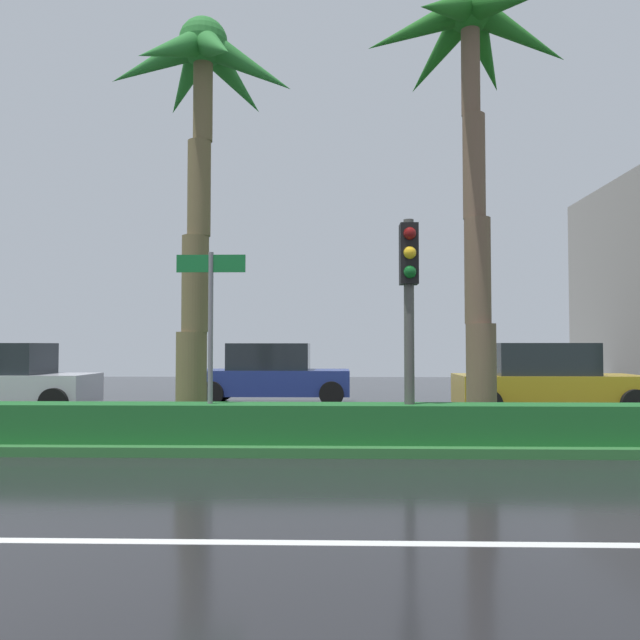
{
  "coord_description": "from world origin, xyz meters",
  "views": [
    {
      "loc": [
        3.04,
        -3.46,
        1.68
      ],
      "look_at": [
        2.59,
        13.63,
        2.34
      ],
      "focal_mm": 35.88,
      "sensor_mm": 36.0,
      "label": 1
    }
  ],
  "objects_px": {
    "car_in_traffic_leading": "(2,379)",
    "car_in_traffic_second": "(273,374)",
    "palm_tree_centre": "(470,83)",
    "traffic_signal_median_right": "(409,288)",
    "street_name_sign": "(211,319)",
    "palm_tree_centre_left": "(201,115)",
    "car_in_traffic_third": "(546,380)"
  },
  "relations": [
    {
      "from": "traffic_signal_median_right",
      "to": "street_name_sign",
      "type": "distance_m",
      "value": 3.18
    },
    {
      "from": "palm_tree_centre",
      "to": "street_name_sign",
      "type": "relative_size",
      "value": 2.72
    },
    {
      "from": "street_name_sign",
      "to": "palm_tree_centre_left",
      "type": "bearing_deg",
      "value": 108.58
    },
    {
      "from": "street_name_sign",
      "to": "car_in_traffic_third",
      "type": "xyz_separation_m",
      "value": [
        7.0,
        5.39,
        -1.25
      ]
    },
    {
      "from": "car_in_traffic_leading",
      "to": "street_name_sign",
      "type": "bearing_deg",
      "value": -41.27
    },
    {
      "from": "traffic_signal_median_right",
      "to": "car_in_traffic_third",
      "type": "relative_size",
      "value": 0.82
    },
    {
      "from": "palm_tree_centre_left",
      "to": "car_in_traffic_third",
      "type": "bearing_deg",
      "value": 27.27
    },
    {
      "from": "palm_tree_centre",
      "to": "car_in_traffic_third",
      "type": "distance_m",
      "value": 7.32
    },
    {
      "from": "street_name_sign",
      "to": "traffic_signal_median_right",
      "type": "bearing_deg",
      "value": -0.49
    },
    {
      "from": "traffic_signal_median_right",
      "to": "car_in_traffic_third",
      "type": "height_order",
      "value": "traffic_signal_median_right"
    },
    {
      "from": "palm_tree_centre_left",
      "to": "palm_tree_centre",
      "type": "relative_size",
      "value": 0.93
    },
    {
      "from": "car_in_traffic_second",
      "to": "palm_tree_centre",
      "type": "bearing_deg",
      "value": -57.89
    },
    {
      "from": "palm_tree_centre",
      "to": "traffic_signal_median_right",
      "type": "distance_m",
      "value": 4.39
    },
    {
      "from": "palm_tree_centre",
      "to": "car_in_traffic_leading",
      "type": "distance_m",
      "value": 12.72
    },
    {
      "from": "traffic_signal_median_right",
      "to": "street_name_sign",
      "type": "bearing_deg",
      "value": 179.51
    },
    {
      "from": "street_name_sign",
      "to": "car_in_traffic_second",
      "type": "bearing_deg",
      "value": 88.93
    },
    {
      "from": "palm_tree_centre",
      "to": "car_in_traffic_second",
      "type": "bearing_deg",
      "value": 122.11
    },
    {
      "from": "car_in_traffic_leading",
      "to": "car_in_traffic_second",
      "type": "xyz_separation_m",
      "value": [
        6.39,
        2.87,
        0.0
      ]
    },
    {
      "from": "palm_tree_centre",
      "to": "car_in_traffic_second",
      "type": "distance_m",
      "value": 9.85
    },
    {
      "from": "traffic_signal_median_right",
      "to": "street_name_sign",
      "type": "height_order",
      "value": "traffic_signal_median_right"
    },
    {
      "from": "palm_tree_centre_left",
      "to": "car_in_traffic_second",
      "type": "relative_size",
      "value": 1.77
    },
    {
      "from": "car_in_traffic_leading",
      "to": "traffic_signal_median_right",
      "type": "bearing_deg",
      "value": -30.39
    },
    {
      "from": "street_name_sign",
      "to": "car_in_traffic_leading",
      "type": "bearing_deg",
      "value": 138.73
    },
    {
      "from": "street_name_sign",
      "to": "car_in_traffic_third",
      "type": "bearing_deg",
      "value": 37.6
    },
    {
      "from": "car_in_traffic_leading",
      "to": "car_in_traffic_third",
      "type": "distance_m",
      "value": 13.23
    },
    {
      "from": "palm_tree_centre_left",
      "to": "car_in_traffic_second",
      "type": "xyz_separation_m",
      "value": [
        0.67,
        6.82,
        -5.09
      ]
    },
    {
      "from": "car_in_traffic_second",
      "to": "car_in_traffic_leading",
      "type": "bearing_deg",
      "value": -155.82
    },
    {
      "from": "car_in_traffic_leading",
      "to": "car_in_traffic_third",
      "type": "bearing_deg",
      "value": -0.33
    },
    {
      "from": "palm_tree_centre_left",
      "to": "palm_tree_centre",
      "type": "distance_m",
      "value": 4.99
    },
    {
      "from": "palm_tree_centre",
      "to": "car_in_traffic_leading",
      "type": "height_order",
      "value": "palm_tree_centre"
    },
    {
      "from": "palm_tree_centre_left",
      "to": "palm_tree_centre",
      "type": "height_order",
      "value": "palm_tree_centre"
    },
    {
      "from": "car_in_traffic_third",
      "to": "palm_tree_centre_left",
      "type": "bearing_deg",
      "value": -152.73
    }
  ]
}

